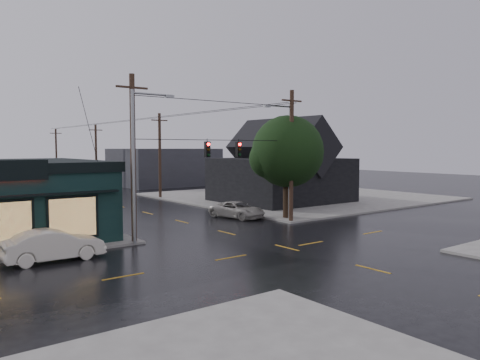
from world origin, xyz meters
TOP-DOWN VIEW (x-y plane):
  - ground_plane at (0.00, 0.00)m, footprint 160.00×160.00m
  - sidewalk_ne at (20.00, 20.00)m, footprint 28.00×28.00m
  - ne_building at (15.00, 17.00)m, footprint 12.60×11.60m
  - corner_tree at (7.40, 7.87)m, footprint 5.79×5.79m
  - utility_pole_nw at (-6.50, 6.50)m, footprint 2.00×0.32m
  - utility_pole_ne at (6.50, 6.50)m, footprint 2.00×0.32m
  - utility_pole_far_a at (6.50, 28.00)m, footprint 2.00×0.32m
  - utility_pole_far_b at (6.50, 48.00)m, footprint 2.00×0.32m
  - utility_pole_far_c at (6.50, 68.00)m, footprint 2.00×0.32m
  - span_signal_assembly at (0.10, 6.50)m, footprint 13.00×0.48m
  - streetlight_nw at (-6.80, 5.80)m, footprint 5.40×0.30m
  - streetlight_ne at (7.00, 7.20)m, footprint 5.40×0.30m
  - bg_building_east at (16.00, 45.00)m, footprint 14.00×12.00m
  - sedan_cream at (-11.65, 4.89)m, footprint 4.95×1.76m
  - suv_silver at (4.60, 10.89)m, footprint 3.24×5.22m

SIDE VIEW (x-z plane):
  - ground_plane at x=0.00m, z-range 0.00..0.00m
  - utility_pole_nw at x=-6.50m, z-range -5.08..5.08m
  - utility_pole_ne at x=6.50m, z-range -5.08..5.08m
  - utility_pole_far_a at x=6.50m, z-range -4.83..4.83m
  - utility_pole_far_b at x=6.50m, z-range -4.58..4.58m
  - utility_pole_far_c at x=6.50m, z-range -4.58..4.58m
  - streetlight_nw at x=-6.80m, z-range -4.58..4.58m
  - streetlight_ne at x=7.00m, z-range -4.58..4.58m
  - sidewalk_ne at x=20.00m, z-range 0.00..0.15m
  - suv_silver at x=4.60m, z-range 0.00..1.35m
  - sedan_cream at x=-11.65m, z-range 0.00..1.63m
  - bg_building_east at x=16.00m, z-range 0.00..5.60m
  - ne_building at x=15.00m, z-range 0.09..8.85m
  - corner_tree at x=7.40m, z-range 1.34..9.57m
  - span_signal_assembly at x=0.10m, z-range 5.08..6.31m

